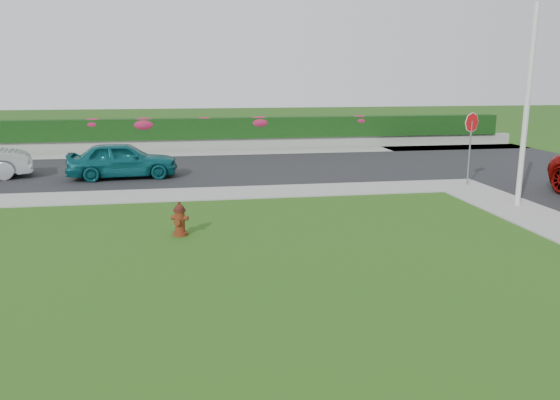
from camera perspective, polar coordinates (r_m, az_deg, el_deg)
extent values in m
plane|color=black|center=(10.27, 5.78, -9.52)|extent=(120.00, 120.00, 0.00)
cube|color=black|center=(23.61, -15.23, 2.92)|extent=(26.00, 8.00, 0.04)
cube|color=gray|center=(18.89, -19.70, 0.22)|extent=(24.00, 2.00, 0.04)
cube|color=gray|center=(20.88, 18.03, 1.49)|extent=(2.00, 2.00, 0.04)
cube|color=gray|center=(28.47, -6.20, 4.92)|extent=(34.00, 2.00, 0.04)
cube|color=gray|center=(29.92, -6.38, 5.84)|extent=(34.00, 0.40, 0.60)
cube|color=black|center=(29.93, -6.43, 7.48)|extent=(32.00, 0.90, 1.10)
cylinder|color=#4B180B|center=(13.90, -10.37, -3.48)|extent=(0.37, 0.37, 0.09)
cylinder|color=#4B180B|center=(13.81, -10.42, -2.19)|extent=(0.25, 0.25, 0.56)
cylinder|color=black|center=(13.75, -10.47, -1.06)|extent=(0.30, 0.30, 0.05)
sphere|color=black|center=(13.74, -10.47, -0.93)|extent=(0.25, 0.25, 0.25)
cylinder|color=black|center=(13.71, -10.50, -0.36)|extent=(0.08, 0.08, 0.08)
cylinder|color=#4B180B|center=(13.85, -11.06, -1.81)|extent=(0.14, 0.15, 0.12)
cylinder|color=#4B180B|center=(13.74, -9.80, -1.88)|extent=(0.14, 0.15, 0.12)
cylinder|color=#4B180B|center=(13.66, -10.66, -2.27)|extent=(0.20, 0.18, 0.16)
imported|color=#0B5258|center=(21.96, -16.12, 4.06)|extent=(4.23, 1.94, 1.40)
cylinder|color=silver|center=(17.78, 24.38, 8.73)|extent=(0.16, 0.16, 5.95)
cylinder|color=slate|center=(20.84, 19.18, 4.60)|extent=(0.06, 0.06, 2.34)
cylinder|color=red|center=(20.73, 19.41, 7.65)|extent=(0.64, 0.30, 0.68)
cylinder|color=white|center=(20.73, 19.41, 7.65)|extent=(0.67, 0.30, 0.72)
ellipsoid|color=#AB1D4E|center=(30.17, -18.97, 7.51)|extent=(1.19, 0.76, 0.59)
ellipsoid|color=#AB1D4E|center=(29.86, -14.02, 7.66)|extent=(1.47, 0.95, 0.74)
ellipsoid|color=#AB1D4E|center=(29.77, -7.93, 8.06)|extent=(1.08, 0.69, 0.54)
ellipsoid|color=#AB1D4E|center=(30.00, -2.17, 8.09)|extent=(1.37, 0.88, 0.68)
ellipsoid|color=#AB1D4E|center=(31.21, 8.29, 8.22)|extent=(1.18, 0.76, 0.59)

